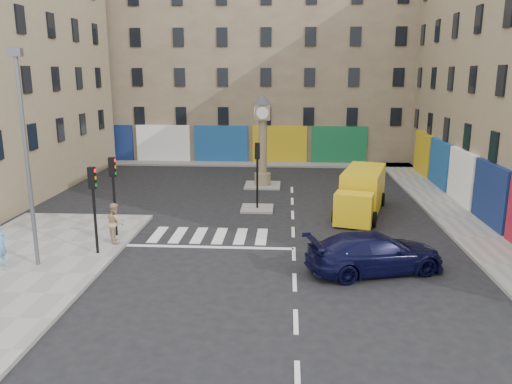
# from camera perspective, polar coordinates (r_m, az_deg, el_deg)

# --- Properties ---
(ground) EXTENTS (120.00, 120.00, 0.00)m
(ground) POSITION_cam_1_polar(r_m,az_deg,el_deg) (20.71, 4.37, -8.04)
(ground) COLOR black
(ground) RESTS_ON ground
(sidewalk_left) EXTENTS (7.00, 16.00, 0.15)m
(sidewalk_left) POSITION_cam_1_polar(r_m,az_deg,el_deg) (21.63, -26.47, -8.31)
(sidewalk_left) COLOR gray
(sidewalk_left) RESTS_ON ground
(sidewalk_right) EXTENTS (2.60, 30.00, 0.15)m
(sidewalk_right) POSITION_cam_1_polar(r_m,az_deg,el_deg) (31.54, 20.18, -1.12)
(sidewalk_right) COLOR gray
(sidewalk_right) RESTS_ON ground
(sidewalk_far) EXTENTS (32.00, 2.40, 0.15)m
(sidewalk_far) POSITION_cam_1_polar(r_m,az_deg,el_deg) (42.30, -1.39, 3.28)
(sidewalk_far) COLOR gray
(sidewalk_far) RESTS_ON ground
(island_near) EXTENTS (1.80, 1.80, 0.12)m
(island_near) POSITION_cam_1_polar(r_m,az_deg,el_deg) (28.33, 0.14, -1.90)
(island_near) COLOR gray
(island_near) RESTS_ON ground
(island_far) EXTENTS (2.40, 2.40, 0.12)m
(island_far) POSITION_cam_1_polar(r_m,az_deg,el_deg) (34.15, 0.76, 0.77)
(island_far) COLOR gray
(island_far) RESTS_ON ground
(building_far) EXTENTS (32.00, 10.00, 17.00)m
(building_far) POSITION_cam_1_polar(r_m,az_deg,el_deg) (47.41, -0.83, 14.61)
(building_far) COLOR #8A7A5C
(building_far) RESTS_ON ground
(traffic_light_left_near) EXTENTS (0.28, 0.22, 3.70)m
(traffic_light_left_near) POSITION_cam_1_polar(r_m,az_deg,el_deg) (21.61, -18.09, -0.47)
(traffic_light_left_near) COLOR black
(traffic_light_left_near) RESTS_ON sidewalk_left
(traffic_light_left_far) EXTENTS (0.28, 0.22, 3.70)m
(traffic_light_left_far) POSITION_cam_1_polar(r_m,az_deg,el_deg) (23.79, -16.00, 0.92)
(traffic_light_left_far) COLOR black
(traffic_light_left_far) RESTS_ON sidewalk_left
(traffic_light_island) EXTENTS (0.28, 0.22, 3.70)m
(traffic_light_island) POSITION_cam_1_polar(r_m,az_deg,el_deg) (27.77, 0.15, 3.14)
(traffic_light_island) COLOR black
(traffic_light_island) RESTS_ON island_near
(lamp_post) EXTENTS (0.50, 0.25, 8.30)m
(lamp_post) POSITION_cam_1_polar(r_m,az_deg,el_deg) (20.77, -24.83, 4.51)
(lamp_post) COLOR #595B60
(lamp_post) RESTS_ON sidewalk_left
(clock_pillar) EXTENTS (1.20, 1.20, 6.10)m
(clock_pillar) POSITION_cam_1_polar(r_m,az_deg,el_deg) (33.54, 0.77, 6.59)
(clock_pillar) COLOR #897659
(clock_pillar) RESTS_ON island_far
(navy_sedan) EXTENTS (5.81, 3.67, 1.57)m
(navy_sedan) POSITION_cam_1_polar(r_m,az_deg,el_deg) (20.03, 13.44, -6.75)
(navy_sedan) COLOR black
(navy_sedan) RESTS_ON ground
(yellow_van) EXTENTS (3.58, 6.73, 2.35)m
(yellow_van) POSITION_cam_1_polar(r_m,az_deg,el_deg) (28.10, 11.97, -0.01)
(yellow_van) COLOR yellow
(yellow_van) RESTS_ON ground
(pedestrian_blue) EXTENTS (0.51, 0.70, 1.80)m
(pedestrian_blue) POSITION_cam_1_polar(r_m,az_deg,el_deg) (21.91, -27.22, -5.42)
(pedestrian_blue) COLOR #60A3DC
(pedestrian_blue) RESTS_ON sidewalk_left
(pedestrian_tan) EXTENTS (1.02, 1.09, 1.79)m
(pedestrian_tan) POSITION_cam_1_polar(r_m,az_deg,el_deg) (23.23, -15.80, -3.38)
(pedestrian_tan) COLOR tan
(pedestrian_tan) RESTS_ON sidewalk_left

